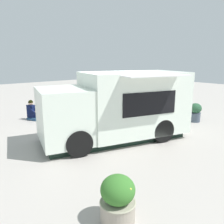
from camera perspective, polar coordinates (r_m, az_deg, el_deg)
ground_plane at (r=8.66m, az=-1.14°, el=-4.58°), size 40.00×40.00×0.00m
food_truck at (r=7.49m, az=1.36°, el=1.07°), size 3.64×5.14×2.23m
person_customer at (r=10.65m, az=-19.55°, el=-0.04°), size 0.79×0.61×0.89m
planter_flowering_near at (r=11.90m, az=-1.95°, el=2.06°), size 0.55×0.55×0.70m
planter_flowering_far at (r=3.97m, az=1.46°, el=-21.11°), size 0.61×0.61×0.82m
planter_flowering_side at (r=10.36m, az=20.27°, el=0.01°), size 0.51×0.51×0.81m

